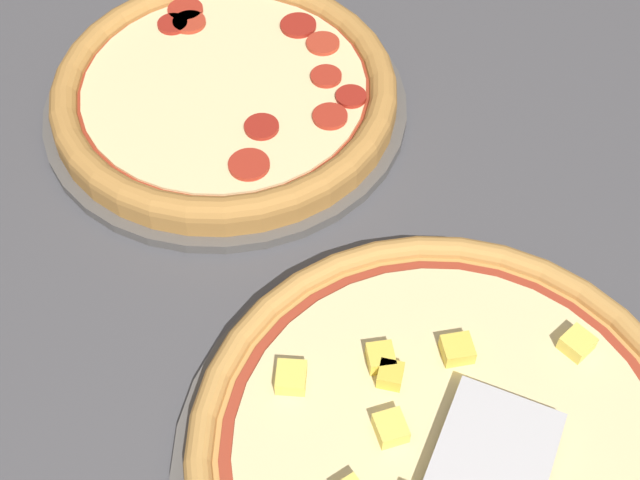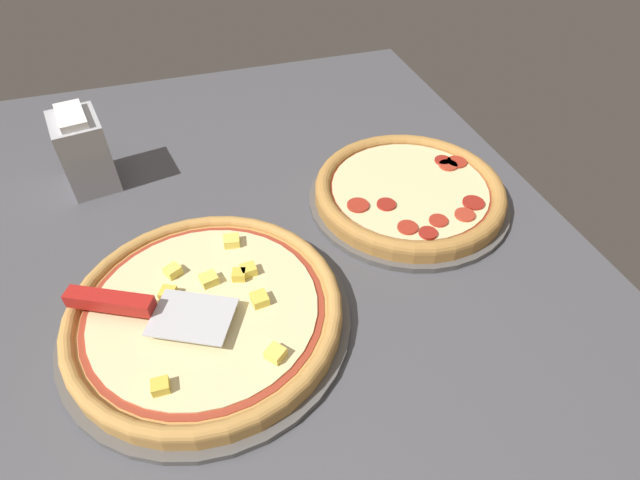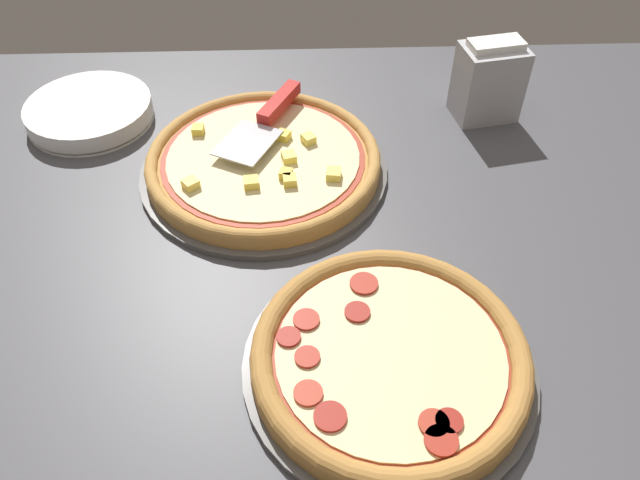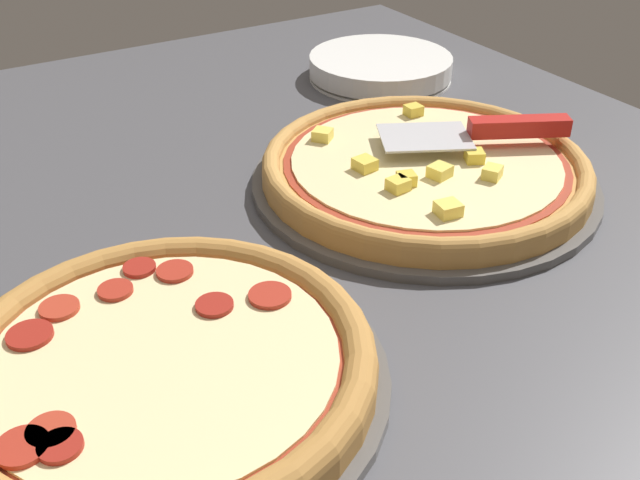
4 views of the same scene
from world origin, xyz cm
name	(u,v)px [view 4 (image 4 of 4)]	position (x,y,z in cm)	size (l,w,h in cm)	color
ground_plane	(378,250)	(0.00, 0.00, -1.80)	(139.19, 98.41, 3.60)	#4C4C51
pizza_pan_front	(424,182)	(5.96, -10.25, 0.50)	(38.39, 38.39, 1.00)	#565451
pizza_front	(425,166)	(5.95, -10.23, 2.47)	(36.09, 36.09, 3.53)	#C68E47
pizza_pan_back	(166,382)	(-9.41, 26.25, 0.50)	(33.94, 33.94, 1.00)	#565451
pizza_back	(163,362)	(-9.38, 26.27, 2.45)	(31.91, 31.91, 3.04)	#B77F3D
serving_spatula	(494,129)	(4.78, -18.86, 5.30)	(13.94, 21.16, 2.00)	silver
plate_stack	(380,67)	(36.14, -25.53, 1.75)	(21.18, 21.18, 3.50)	white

